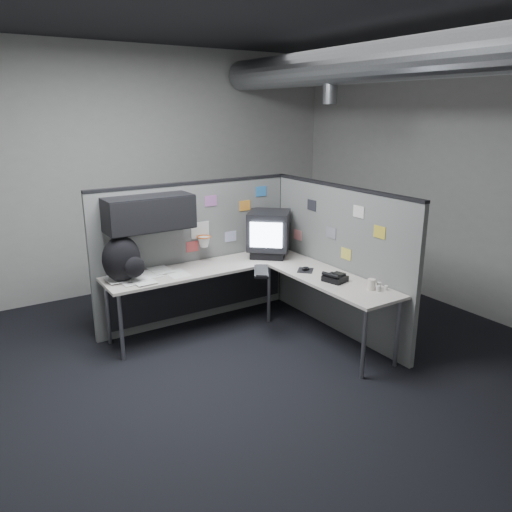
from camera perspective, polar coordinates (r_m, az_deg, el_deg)
room at (r=4.81m, az=6.78°, el=12.75°), size 5.62×5.62×3.22m
partition_back at (r=5.60m, az=-8.13°, el=1.80°), size 2.44×0.42×1.63m
partition_right at (r=5.54m, az=9.31°, el=-0.31°), size 0.07×2.23×1.63m
desk at (r=5.44m, az=-1.77°, el=-2.71°), size 2.31×2.11×0.73m
monitor at (r=5.84m, az=1.48°, el=2.64°), size 0.65×0.65×0.53m
keyboard at (r=5.28m, az=0.60°, el=-1.75°), size 0.34×0.42×0.04m
mouse at (r=5.38m, az=5.66°, el=-1.52°), size 0.25×0.25×0.04m
phone at (r=5.08m, az=8.98°, el=-2.48°), size 0.24×0.25×0.10m
bottles at (r=4.94m, az=13.79°, el=-3.37°), size 0.12×0.15×0.08m
cup at (r=4.91m, az=13.05°, el=-3.19°), size 0.10×0.10×0.11m
papers at (r=5.27m, az=-12.39°, el=-2.27°), size 0.83×0.55×0.02m
backpack at (r=5.13m, az=-14.99°, el=-0.42°), size 0.44×0.39×0.47m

